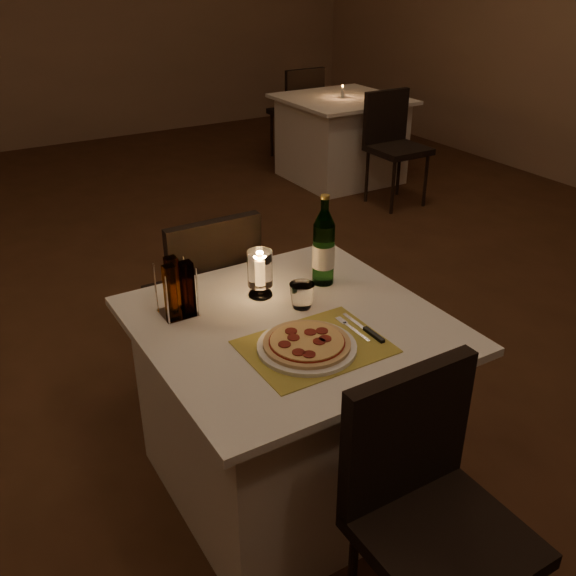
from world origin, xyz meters
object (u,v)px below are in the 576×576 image
chair_near (426,495)px  chair_far (207,288)px  main_table (291,406)px  pizza (307,343)px  plate (307,347)px  water_bottle (324,249)px  neighbor_table_right (341,139)px  tumbler (302,296)px  hurricane_candle (260,270)px

chair_near → chair_far: (-0.00, 1.43, 0.00)m
main_table → chair_far: size_ratio=1.11×
main_table → pizza: size_ratio=3.57×
main_table → plate: size_ratio=3.12×
water_bottle → plate: bearing=-129.8°
plate → chair_near: bearing=-84.7°
plate → pizza: 0.02m
pizza → neighbor_table_right: (2.45, 3.27, -0.39)m
neighbor_table_right → chair_far: bearing=-135.3°
tumbler → water_bottle: (0.17, 0.12, 0.10)m
chair_near → tumbler: 0.82m
chair_near → hurricane_candle: size_ratio=5.04×
hurricane_candle → main_table: bearing=-90.1°
chair_far → plate: 0.92m
main_table → tumbler: size_ratio=11.05×
chair_far → pizza: 0.92m
chair_far → water_bottle: size_ratio=2.55×
pizza → tumbler: (0.14, 0.25, 0.02)m
main_table → chair_far: chair_far is taller
neighbor_table_right → chair_near: bearing=-122.3°
chair_near → pizza: size_ratio=3.21×
main_table → neighbor_table_right: bearing=52.1°
pizza → neighbor_table_right: 4.11m
chair_near → water_bottle: water_bottle is taller
chair_near → hurricane_candle: hurricane_candle is taller
chair_far → pizza: size_ratio=3.21×
water_bottle → pizza: bearing=-129.8°
pizza → tumbler: bearing=61.2°
plate → neighbor_table_right: plate is taller
plate → main_table: bearing=74.5°
main_table → chair_near: 0.74m
main_table → tumbler: (0.09, 0.07, 0.41)m
main_table → plate: bearing=-105.5°
water_bottle → hurricane_candle: 0.26m
plate → hurricane_candle: bearing=82.8°
plate → water_bottle: 0.50m
tumbler → water_bottle: water_bottle is taller
main_table → chair_near: size_ratio=1.11×
chair_near → pizza: chair_near is taller
main_table → water_bottle: size_ratio=2.83×
neighbor_table_right → main_table: bearing=-127.9°
tumbler → main_table: bearing=-141.8°
chair_near → hurricane_candle: (0.00, 0.93, 0.30)m
chair_far → neighbor_table_right: chair_far is taller
hurricane_candle → water_bottle: bearing=-6.5°
neighbor_table_right → hurricane_candle: bearing=-129.9°
chair_near → water_bottle: 1.00m
main_table → hurricane_candle: hurricane_candle is taller
pizza → water_bottle: bearing=50.2°
chair_far → plate: chair_far is taller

